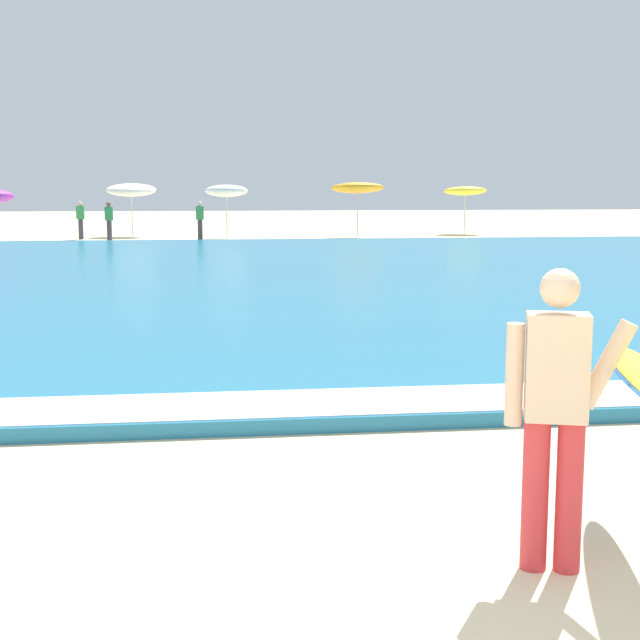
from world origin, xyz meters
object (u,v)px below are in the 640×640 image
Objects in this scene: beach_umbrella_2 at (131,190)px; beachgoer_near_row_right at (109,220)px; beach_umbrella_5 at (465,191)px; beachgoer_near_row_left at (81,219)px; beach_umbrella_4 at (358,188)px; beach_umbrella_3 at (226,191)px; beachgoer_near_row_mid at (200,220)px; surfer_with_board at (605,394)px.

beachgoer_near_row_right is (-0.63, -3.72, -1.18)m from beach_umbrella_2.
beach_umbrella_5 is 1.42× the size of beachgoer_near_row_left.
beach_umbrella_4 is at bearing -155.55° from beach_umbrella_5.
beachgoer_near_row_left is 1.00× the size of beachgoer_near_row_right.
beach_umbrella_3 reaches higher than beachgoer_near_row_mid.
beach_umbrella_4 reaches higher than beach_umbrella_2.
beachgoer_near_row_left and beachgoer_near_row_right have the same top height.
beach_umbrella_2 is 3.95m from beachgoer_near_row_right.
beach_umbrella_2 is 9.88m from beach_umbrella_4.
beach_umbrella_2 is 1.50× the size of beachgoer_near_row_right.
beachgoer_near_row_left is at bearing 127.06° from beachgoer_near_row_right.
beach_umbrella_3 is at bearing -167.39° from beach_umbrella_5.
beach_umbrella_3 reaches higher than surfer_with_board.
beachgoer_near_row_left is (-7.13, 34.30, -0.19)m from surfer_with_board.
beach_umbrella_3 is 1.45× the size of beachgoer_near_row_left.
beachgoer_near_row_mid is 1.00× the size of beachgoer_near_row_right.
beach_umbrella_5 is at bearing 24.45° from beach_umbrella_4.
surfer_with_board is 1.86× the size of beachgoer_near_row_left.
surfer_with_board is 1.31× the size of beach_umbrella_5.
beach_umbrella_2 is 1.06× the size of beach_umbrella_5.
beach_umbrella_5 is 1.42× the size of beachgoer_near_row_mid.
beach_umbrella_3 is at bearing 17.69° from beachgoer_near_row_right.
beachgoer_near_row_left is at bearing 101.74° from surfer_with_board.
beach_umbrella_4 is at bearing -13.07° from beach_umbrella_2.
beachgoer_near_row_left is 2.20m from beachgoer_near_row_right.
beach_umbrella_2 is 15.08m from beach_umbrella_5.
surfer_with_board is 37.83m from beach_umbrella_5.
beach_umbrella_4 is 1.54× the size of beachgoer_near_row_mid.
beach_umbrella_4 is (9.63, -2.24, 0.09)m from beach_umbrella_2.
beachgoer_near_row_mid is (2.95, -3.27, -1.18)m from beach_umbrella_2.
beach_umbrella_4 is 5.98m from beach_umbrella_5.
beach_umbrella_5 is 12.67m from beachgoer_near_row_mid.
beach_umbrella_5 is at bearing 7.37° from beachgoer_near_row_left.
surfer_with_board is at bearing -78.26° from beachgoer_near_row_left.
beach_umbrella_5 is at bearing 74.83° from surfer_with_board.
beach_umbrella_2 is 1.03× the size of beach_umbrella_3.
beach_umbrella_5 is 16.23m from beachgoer_near_row_right.
beach_umbrella_2 is 4.64m from beach_umbrella_3.
beachgoer_near_row_left is 1.00× the size of beachgoer_near_row_mid.
beachgoer_near_row_right is at bearing -99.61° from beach_umbrella_2.
beach_umbrella_2 is 3.01m from beachgoer_near_row_left.
surfer_with_board is 1.24× the size of beach_umbrella_2.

